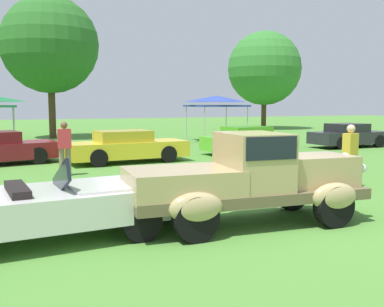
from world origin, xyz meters
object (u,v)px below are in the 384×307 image
show_car_lime (249,140)px  show_car_charcoal (349,136)px  feature_pickup_truck (249,178)px  canopy_tent_center_field (216,100)px  spectator_between_cars (65,147)px  spectator_near_truck (350,154)px  show_car_yellow (127,147)px  neighbor_convertible (53,205)px

show_car_lime → show_car_charcoal: (6.25, 0.68, -0.00)m
feature_pickup_truck → canopy_tent_center_field: canopy_tent_center_field is taller
spectator_between_cars → show_car_charcoal: bearing=14.9°
show_car_charcoal → spectator_between_cars: (-14.63, -3.88, 0.31)m
spectator_near_truck → spectator_between_cars: (-6.70, 5.01, 0.00)m
show_car_yellow → show_car_charcoal: 12.14m
neighbor_convertible → show_car_lime: bearing=46.6°
show_car_charcoal → feature_pickup_truck: bearing=-138.0°
show_car_charcoal → show_car_yellow: bearing=-172.9°
neighbor_convertible → spectator_between_cars: bearing=81.6°
neighbor_convertible → canopy_tent_center_field: (11.00, 16.76, 1.84)m
show_car_lime → canopy_tent_center_field: canopy_tent_center_field is taller
spectator_between_cars → canopy_tent_center_field: size_ratio=0.56×
show_car_charcoal → canopy_tent_center_field: size_ratio=1.37×
spectator_between_cars → feature_pickup_truck: bearing=-71.0°
feature_pickup_truck → show_car_charcoal: bearing=42.0°
spectator_near_truck → spectator_between_cars: 8.36m
show_car_yellow → canopy_tent_center_field: 10.81m
feature_pickup_truck → spectator_near_truck: 4.74m
feature_pickup_truck → show_car_lime: (5.94, 10.31, -0.27)m
neighbor_convertible → spectator_between_cars: (1.00, 6.72, 0.33)m
show_car_lime → spectator_near_truck: size_ratio=2.59×
show_car_yellow → spectator_between_cars: 3.53m
feature_pickup_truck → canopy_tent_center_field: size_ratio=1.51×
feature_pickup_truck → show_car_yellow: feature_pickup_truck is taller
feature_pickup_truck → canopy_tent_center_field: bearing=66.2°
neighbor_convertible → show_car_lime: 13.66m
neighbor_convertible → spectator_between_cars: spectator_between_cars is taller
show_car_yellow → show_car_lime: (5.80, 0.82, -0.00)m
show_car_charcoal → spectator_near_truck: spectator_near_truck is taller
show_car_yellow → spectator_between_cars: size_ratio=2.73×
show_car_lime → spectator_near_truck: 8.40m
spectator_near_truck → spectator_between_cars: size_ratio=1.00×
canopy_tent_center_field → show_car_lime: bearing=-103.4°
feature_pickup_truck → show_car_yellow: bearing=89.2°
show_car_lime → spectator_between_cars: 8.98m
spectator_near_truck → canopy_tent_center_field: 15.48m
feature_pickup_truck → neighbor_convertible: size_ratio=1.00×
spectator_near_truck → canopy_tent_center_field: bearing=77.6°
spectator_between_cars → neighbor_convertible: bearing=-98.4°
feature_pickup_truck → neighbor_convertible: 3.48m
neighbor_convertible → canopy_tent_center_field: bearing=56.7°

